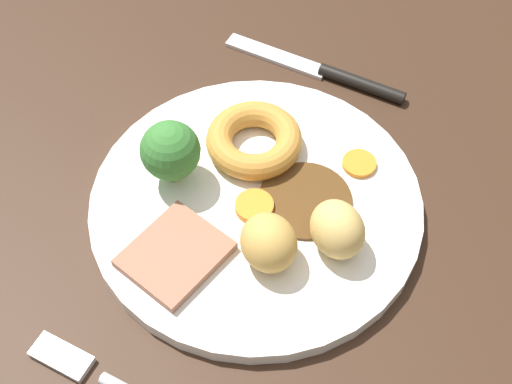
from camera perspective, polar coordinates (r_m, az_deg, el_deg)
dining_table at (r=58.25cm, az=-3.09°, el=-3.39°), size 120.00×84.00×3.60cm
dinner_plate at (r=56.76cm, az=-0.00°, el=-1.01°), size 27.13×27.13×1.40cm
gravy_pool at (r=56.11cm, az=4.08°, el=-0.66°), size 7.62×7.62×0.30cm
meat_slice_main at (r=53.23cm, az=-6.68°, el=-5.13°), size 8.70×8.02×0.80cm
yorkshire_pudding at (r=58.51cm, az=0.14°, el=4.20°), size 8.19×8.19×2.24cm
roast_potato_left at (r=51.39cm, az=1.06°, el=-4.20°), size 6.29×6.33×4.26cm
roast_potato_right at (r=52.26cm, az=6.72°, el=-3.08°), size 6.05×6.17×4.43cm
carrot_coin_front at (r=55.37cm, az=-0.14°, el=-1.20°), size 3.12×3.12×0.67cm
carrot_coin_back at (r=58.77cm, az=8.50°, el=2.33°), size 2.88×2.88×0.45cm
broccoli_floret at (r=55.37cm, az=-7.07°, el=3.37°), size 4.86×4.86×5.84cm
knife at (r=67.40cm, az=6.05°, el=9.70°), size 2.49×18.55×1.20cm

